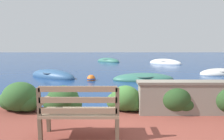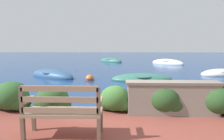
{
  "view_description": "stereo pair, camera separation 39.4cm",
  "coord_description": "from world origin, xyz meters",
  "px_view_note": "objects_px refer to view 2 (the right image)",
  "views": [
    {
      "loc": [
        -0.73,
        -4.87,
        1.79
      ],
      "look_at": [
        -0.71,
        6.65,
        0.3
      ],
      "focal_mm": 32.0,
      "sensor_mm": 36.0,
      "label": 1
    },
    {
      "loc": [
        -0.34,
        -4.87,
        1.79
      ],
      "look_at": [
        -0.71,
        6.65,
        0.3
      ],
      "focal_mm": 32.0,
      "sensor_mm": 36.0,
      "label": 2
    }
  ],
  "objects_px": {
    "rowboat_mid": "(52,76)",
    "rowboat_outer": "(168,63)",
    "rowboat_nearest": "(142,79)",
    "rowboat_far": "(220,74)",
    "mooring_buoy": "(90,79)",
    "park_bench": "(63,110)",
    "rowboat_distant": "(111,61)"
  },
  "relations": [
    {
      "from": "rowboat_mid",
      "to": "rowboat_outer",
      "type": "bearing_deg",
      "value": -105.76
    },
    {
      "from": "rowboat_nearest",
      "to": "rowboat_far",
      "type": "distance_m",
      "value": 5.22
    },
    {
      "from": "rowboat_far",
      "to": "mooring_buoy",
      "type": "relative_size",
      "value": 6.27
    },
    {
      "from": "mooring_buoy",
      "to": "rowboat_mid",
      "type": "bearing_deg",
      "value": 158.09
    },
    {
      "from": "park_bench",
      "to": "rowboat_far",
      "type": "distance_m",
      "value": 11.15
    },
    {
      "from": "rowboat_outer",
      "to": "mooring_buoy",
      "type": "height_order",
      "value": "rowboat_outer"
    },
    {
      "from": "park_bench",
      "to": "mooring_buoy",
      "type": "bearing_deg",
      "value": 95.55
    },
    {
      "from": "rowboat_far",
      "to": "rowboat_mid",
      "type": "bearing_deg",
      "value": 166.02
    },
    {
      "from": "rowboat_far",
      "to": "rowboat_distant",
      "type": "bearing_deg",
      "value": 107.8
    },
    {
      "from": "park_bench",
      "to": "mooring_buoy",
      "type": "distance_m",
      "value": 6.69
    },
    {
      "from": "rowboat_mid",
      "to": "mooring_buoy",
      "type": "height_order",
      "value": "rowboat_mid"
    },
    {
      "from": "park_bench",
      "to": "rowboat_outer",
      "type": "relative_size",
      "value": 0.43
    },
    {
      "from": "mooring_buoy",
      "to": "rowboat_outer",
      "type": "bearing_deg",
      "value": 54.87
    },
    {
      "from": "park_bench",
      "to": "rowboat_nearest",
      "type": "relative_size",
      "value": 0.42
    },
    {
      "from": "rowboat_nearest",
      "to": "mooring_buoy",
      "type": "xyz_separation_m",
      "value": [
        -2.62,
        -0.1,
        0.02
      ]
    },
    {
      "from": "park_bench",
      "to": "rowboat_distant",
      "type": "relative_size",
      "value": 0.47
    },
    {
      "from": "rowboat_mid",
      "to": "mooring_buoy",
      "type": "relative_size",
      "value": 6.9
    },
    {
      "from": "rowboat_nearest",
      "to": "rowboat_mid",
      "type": "distance_m",
      "value": 4.89
    },
    {
      "from": "rowboat_nearest",
      "to": "rowboat_distant",
      "type": "relative_size",
      "value": 1.11
    },
    {
      "from": "mooring_buoy",
      "to": "rowboat_nearest",
      "type": "bearing_deg",
      "value": 2.14
    },
    {
      "from": "rowboat_mid",
      "to": "rowboat_nearest",
      "type": "bearing_deg",
      "value": -157.88
    },
    {
      "from": "rowboat_nearest",
      "to": "rowboat_far",
      "type": "bearing_deg",
      "value": 19.96
    },
    {
      "from": "rowboat_mid",
      "to": "rowboat_far",
      "type": "relative_size",
      "value": 1.1
    },
    {
      "from": "rowboat_distant",
      "to": "mooring_buoy",
      "type": "xyz_separation_m",
      "value": [
        -0.65,
        -10.55,
        0.01
      ]
    },
    {
      "from": "rowboat_outer",
      "to": "rowboat_distant",
      "type": "height_order",
      "value": "rowboat_outer"
    },
    {
      "from": "rowboat_outer",
      "to": "rowboat_distant",
      "type": "xyz_separation_m",
      "value": [
        -5.27,
        2.13,
        -0.01
      ]
    },
    {
      "from": "rowboat_nearest",
      "to": "rowboat_mid",
      "type": "xyz_separation_m",
      "value": [
        -4.82,
        0.79,
        0.01
      ]
    },
    {
      "from": "park_bench",
      "to": "rowboat_nearest",
      "type": "height_order",
      "value": "park_bench"
    },
    {
      "from": "rowboat_outer",
      "to": "rowboat_distant",
      "type": "distance_m",
      "value": 5.69
    },
    {
      "from": "rowboat_nearest",
      "to": "rowboat_distant",
      "type": "height_order",
      "value": "rowboat_distant"
    },
    {
      "from": "rowboat_mid",
      "to": "rowboat_distant",
      "type": "distance_m",
      "value": 10.07
    },
    {
      "from": "rowboat_mid",
      "to": "rowboat_far",
      "type": "bearing_deg",
      "value": -141.67
    }
  ]
}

